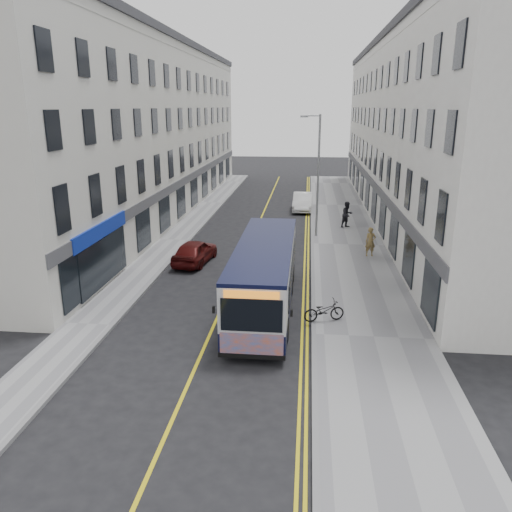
% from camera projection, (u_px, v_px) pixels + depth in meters
% --- Properties ---
extents(ground, '(140.00, 140.00, 0.00)m').
position_uv_depth(ground, '(217.00, 319.00, 20.66)').
color(ground, black).
rests_on(ground, ground).
extents(pavement_east, '(4.50, 64.00, 0.12)m').
position_uv_depth(pavement_east, '(348.00, 245.00, 31.45)').
color(pavement_east, gray).
rests_on(pavement_east, ground).
extents(pavement_west, '(2.00, 64.00, 0.12)m').
position_uv_depth(pavement_west, '(174.00, 240.00, 32.57)').
color(pavement_west, gray).
rests_on(pavement_west, ground).
extents(kerb_east, '(0.18, 64.00, 0.13)m').
position_uv_depth(kerb_east, '(312.00, 244.00, 31.68)').
color(kerb_east, slate).
rests_on(kerb_east, ground).
extents(kerb_west, '(0.18, 64.00, 0.13)m').
position_uv_depth(kerb_west, '(189.00, 241.00, 32.47)').
color(kerb_west, slate).
rests_on(kerb_west, ground).
extents(road_centre_line, '(0.12, 64.00, 0.01)m').
position_uv_depth(road_centre_line, '(250.00, 243.00, 32.09)').
color(road_centre_line, gold).
rests_on(road_centre_line, ground).
extents(road_dbl_yellow_inner, '(0.10, 64.00, 0.01)m').
position_uv_depth(road_dbl_yellow_inner, '(305.00, 245.00, 31.74)').
color(road_dbl_yellow_inner, gold).
rests_on(road_dbl_yellow_inner, ground).
extents(road_dbl_yellow_outer, '(0.10, 64.00, 0.01)m').
position_uv_depth(road_dbl_yellow_outer, '(308.00, 245.00, 31.72)').
color(road_dbl_yellow_outer, gold).
rests_on(road_dbl_yellow_outer, ground).
extents(terrace_east, '(6.00, 46.00, 13.00)m').
position_uv_depth(terrace_east, '(414.00, 133.00, 37.65)').
color(terrace_east, white).
rests_on(terrace_east, ground).
extents(terrace_west, '(6.00, 46.00, 13.00)m').
position_uv_depth(terrace_west, '(151.00, 132.00, 39.69)').
color(terrace_west, silver).
rests_on(terrace_west, ground).
extents(streetlamp, '(1.32, 0.18, 8.00)m').
position_uv_depth(streetlamp, '(317.00, 172.00, 32.32)').
color(streetlamp, gray).
rests_on(streetlamp, ground).
extents(city_bus, '(2.37, 10.10, 2.93)m').
position_uv_depth(city_bus, '(265.00, 274.00, 21.26)').
color(city_bus, black).
rests_on(city_bus, ground).
extents(bicycle, '(1.78, 1.08, 0.88)m').
position_uv_depth(bicycle, '(324.00, 311.00, 20.09)').
color(bicycle, black).
rests_on(bicycle, pavement_east).
extents(pedestrian_near, '(0.67, 0.49, 1.69)m').
position_uv_depth(pedestrian_near, '(370.00, 242.00, 28.78)').
color(pedestrian_near, olive).
rests_on(pedestrian_near, pavement_east).
extents(pedestrian_far, '(1.15, 1.12, 1.86)m').
position_uv_depth(pedestrian_far, '(347.00, 215.00, 35.62)').
color(pedestrian_far, black).
rests_on(pedestrian_far, pavement_east).
extents(car_white, '(1.62, 4.49, 1.47)m').
position_uv_depth(car_white, '(303.00, 202.00, 42.07)').
color(car_white, white).
rests_on(car_white, ground).
extents(car_maroon, '(2.13, 4.15, 1.35)m').
position_uv_depth(car_maroon, '(195.00, 251.00, 27.88)').
color(car_maroon, '#460C0B').
rests_on(car_maroon, ground).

